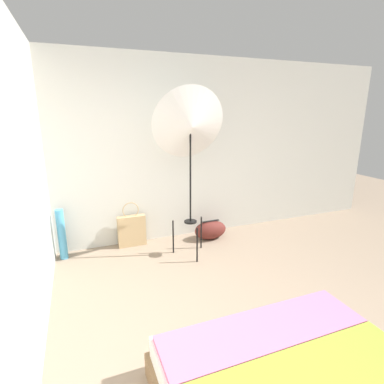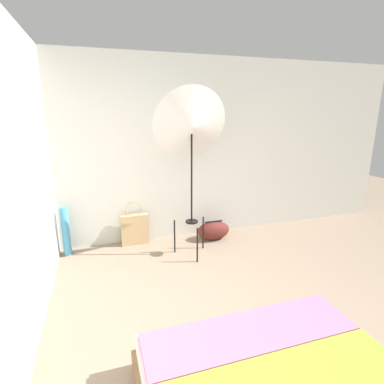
{
  "view_description": "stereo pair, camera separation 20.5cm",
  "coord_description": "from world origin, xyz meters",
  "px_view_note": "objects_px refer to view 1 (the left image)",
  "views": [
    {
      "loc": [
        -0.93,
        -1.49,
        1.85
      ],
      "look_at": [
        0.3,
        1.68,
        0.93
      ],
      "focal_mm": 28.0,
      "sensor_mm": 36.0,
      "label": 1
    },
    {
      "loc": [
        -0.74,
        -1.56,
        1.85
      ],
      "look_at": [
        0.3,
        1.68,
        0.93
      ],
      "focal_mm": 28.0,
      "sensor_mm": 36.0,
      "label": 2
    }
  ],
  "objects_px": {
    "duffel_bag": "(210,230)",
    "paper_roll": "(62,234)",
    "tote_bag": "(132,230)",
    "photo_umbrella": "(190,126)"
  },
  "relations": [
    {
      "from": "duffel_bag",
      "to": "paper_roll",
      "type": "distance_m",
      "value": 2.04
    },
    {
      "from": "tote_bag",
      "to": "paper_roll",
      "type": "height_order",
      "value": "paper_roll"
    },
    {
      "from": "photo_umbrella",
      "to": "duffel_bag",
      "type": "distance_m",
      "value": 1.64
    },
    {
      "from": "tote_bag",
      "to": "duffel_bag",
      "type": "bearing_deg",
      "value": -9.41
    },
    {
      "from": "photo_umbrella",
      "to": "tote_bag",
      "type": "xyz_separation_m",
      "value": [
        -0.68,
        0.55,
        -1.44
      ]
    },
    {
      "from": "tote_bag",
      "to": "duffel_bag",
      "type": "height_order",
      "value": "tote_bag"
    },
    {
      "from": "photo_umbrella",
      "to": "tote_bag",
      "type": "relative_size",
      "value": 3.36
    },
    {
      "from": "photo_umbrella",
      "to": "duffel_bag",
      "type": "bearing_deg",
      "value": 38.24
    },
    {
      "from": "duffel_bag",
      "to": "paper_roll",
      "type": "bearing_deg",
      "value": 176.72
    },
    {
      "from": "photo_umbrella",
      "to": "tote_bag",
      "type": "height_order",
      "value": "photo_umbrella"
    }
  ]
}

